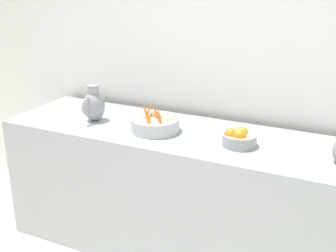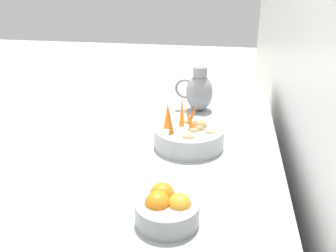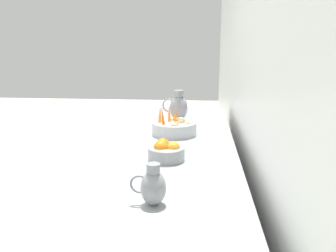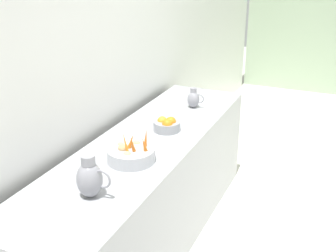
{
  "view_description": "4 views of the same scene",
  "coord_description": "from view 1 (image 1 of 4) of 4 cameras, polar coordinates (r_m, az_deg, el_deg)",
  "views": [
    {
      "loc": [
        0.96,
        0.73,
        1.89
      ],
      "look_at": [
        -1.39,
        -0.42,
        0.95
      ],
      "focal_mm": 47.31,
      "sensor_mm": 36.0,
      "label": 1
    },
    {
      "loc": [
        -1.6,
        1.03,
        1.65
      ],
      "look_at": [
        -1.35,
        -0.45,
        1.01
      ],
      "focal_mm": 40.5,
      "sensor_mm": 36.0,
      "label": 2
    },
    {
      "loc": [
        -1.61,
        1.98,
        1.55
      ],
      "look_at": [
        -1.42,
        -0.14,
        1.04
      ],
      "focal_mm": 38.96,
      "sensor_mm": 36.0,
      "label": 3
    },
    {
      "loc": [
        -0.17,
        -2.78,
        2.19
      ],
      "look_at": [
        -1.29,
        -0.25,
        1.05
      ],
      "focal_mm": 46.54,
      "sensor_mm": 36.0,
      "label": 4
    }
  ],
  "objects": [
    {
      "name": "vegetable_colander",
      "position": [
        2.87,
        -1.69,
        0.31
      ],
      "size": [
        0.32,
        0.32,
        0.22
      ],
      "color": "#ADAFB5",
      "rests_on": "prep_counter"
    },
    {
      "name": "prep_counter",
      "position": [
        3.0,
        4.48,
        -9.21
      ],
      "size": [
        0.71,
        2.74,
        0.88
      ],
      "primitive_type": "cube",
      "color": "#9EA0A5",
      "rests_on": "ground_plane"
    },
    {
      "name": "tile_wall_left",
      "position": [
        2.97,
        17.65,
        11.3
      ],
      "size": [
        0.1,
        7.9,
        3.0
      ],
      "primitive_type": "cube",
      "color": "white",
      "rests_on": "ground_plane"
    },
    {
      "name": "metal_pitcher_tall",
      "position": [
        3.09,
        -9.54,
        2.7
      ],
      "size": [
        0.21,
        0.15,
        0.25
      ],
      "color": "gray",
      "rests_on": "prep_counter"
    },
    {
      "name": "orange_bowl",
      "position": [
        2.66,
        9.08,
        -1.56
      ],
      "size": [
        0.21,
        0.21,
        0.11
      ],
      "color": "gray",
      "rests_on": "prep_counter"
    }
  ]
}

